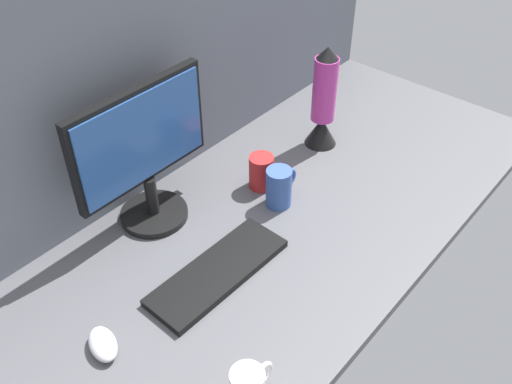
{
  "coord_description": "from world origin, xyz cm",
  "views": [
    {
      "loc": [
        -88.7,
        -69.69,
        103.43
      ],
      "look_at": [
        -8.22,
        0.0,
        14.0
      ],
      "focal_mm": 39.95,
      "sensor_mm": 36.0,
      "label": 1
    }
  ],
  "objects_px": {
    "keyboard": "(218,272)",
    "mug_red_plastic": "(261,172)",
    "monitor": "(143,152)",
    "mug_ceramic_blue": "(279,187)",
    "lava_lamp": "(323,105)",
    "mouse": "(103,344)"
  },
  "relations": [
    {
      "from": "keyboard",
      "to": "mug_red_plastic",
      "type": "bearing_deg",
      "value": 24.21
    },
    {
      "from": "mouse",
      "to": "mug_ceramic_blue",
      "type": "distance_m",
      "value": 0.61
    },
    {
      "from": "mug_red_plastic",
      "to": "keyboard",
      "type": "bearing_deg",
      "value": -156.9
    },
    {
      "from": "monitor",
      "to": "mug_ceramic_blue",
      "type": "bearing_deg",
      "value": -41.16
    },
    {
      "from": "monitor",
      "to": "keyboard",
      "type": "xyz_separation_m",
      "value": [
        -0.04,
        -0.28,
        -0.2
      ]
    },
    {
      "from": "mouse",
      "to": "mug_ceramic_blue",
      "type": "bearing_deg",
      "value": 21.32
    },
    {
      "from": "monitor",
      "to": "mug_ceramic_blue",
      "type": "xyz_separation_m",
      "value": [
        0.26,
        -0.23,
        -0.15
      ]
    },
    {
      "from": "keyboard",
      "to": "mug_red_plastic",
      "type": "xyz_separation_m",
      "value": [
        0.33,
        0.14,
        0.04
      ]
    },
    {
      "from": "mouse",
      "to": "mug_ceramic_blue",
      "type": "xyz_separation_m",
      "value": [
        0.61,
        0.01,
        0.04
      ]
    },
    {
      "from": "keyboard",
      "to": "mug_red_plastic",
      "type": "height_order",
      "value": "mug_red_plastic"
    },
    {
      "from": "mouse",
      "to": "mug_red_plastic",
      "type": "relative_size",
      "value": 0.95
    },
    {
      "from": "keyboard",
      "to": "mug_ceramic_blue",
      "type": "bearing_deg",
      "value": 11.19
    },
    {
      "from": "mug_ceramic_blue",
      "to": "mouse",
      "type": "bearing_deg",
      "value": -178.75
    },
    {
      "from": "monitor",
      "to": "keyboard",
      "type": "relative_size",
      "value": 1.07
    },
    {
      "from": "mug_ceramic_blue",
      "to": "lava_lamp",
      "type": "relative_size",
      "value": 0.35
    },
    {
      "from": "monitor",
      "to": "mug_red_plastic",
      "type": "xyz_separation_m",
      "value": [
        0.29,
        -0.14,
        -0.16
      ]
    },
    {
      "from": "monitor",
      "to": "keyboard",
      "type": "distance_m",
      "value": 0.35
    },
    {
      "from": "lava_lamp",
      "to": "keyboard",
      "type": "bearing_deg",
      "value": -167.44
    },
    {
      "from": "keyboard",
      "to": "mug_ceramic_blue",
      "type": "distance_m",
      "value": 0.31
    },
    {
      "from": "monitor",
      "to": "lava_lamp",
      "type": "height_order",
      "value": "monitor"
    },
    {
      "from": "keyboard",
      "to": "mouse",
      "type": "xyz_separation_m",
      "value": [
        -0.31,
        0.04,
        0.01
      ]
    },
    {
      "from": "lava_lamp",
      "to": "mouse",
      "type": "bearing_deg",
      "value": -174.05
    }
  ]
}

